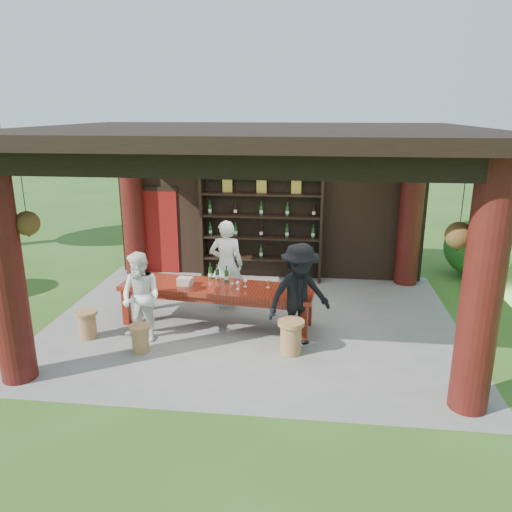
# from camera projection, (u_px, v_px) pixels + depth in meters

# --- Properties ---
(ground) EXTENTS (90.00, 90.00, 0.00)m
(ground) POSITION_uv_depth(u_px,v_px,m) (253.00, 321.00, 9.25)
(ground) COLOR #2D5119
(ground) RESTS_ON ground
(pavilion) EXTENTS (7.50, 6.00, 3.60)m
(pavilion) POSITION_uv_depth(u_px,v_px,m) (255.00, 204.00, 9.05)
(pavilion) COLOR slate
(pavilion) RESTS_ON ground
(wine_shelf) EXTENTS (2.74, 0.42, 2.41)m
(wine_shelf) POSITION_uv_depth(u_px,v_px,m) (261.00, 228.00, 11.25)
(wine_shelf) COLOR black
(wine_shelf) RESTS_ON ground
(tasting_table) EXTENTS (3.55, 1.24, 0.75)m
(tasting_table) POSITION_uv_depth(u_px,v_px,m) (217.00, 292.00, 8.95)
(tasting_table) COLOR #5F1A0D
(tasting_table) RESTS_ON ground
(stool_near_left) EXTENTS (0.35, 0.35, 0.46)m
(stool_near_left) POSITION_uv_depth(u_px,v_px,m) (140.00, 338.00, 8.04)
(stool_near_left) COLOR olive
(stool_near_left) RESTS_ON ground
(stool_near_right) EXTENTS (0.43, 0.43, 0.56)m
(stool_near_right) POSITION_uv_depth(u_px,v_px,m) (291.00, 336.00, 7.97)
(stool_near_right) COLOR olive
(stool_near_right) RESTS_ON ground
(stool_far_left) EXTENTS (0.37, 0.37, 0.49)m
(stool_far_left) POSITION_uv_depth(u_px,v_px,m) (87.00, 324.00, 8.53)
(stool_far_left) COLOR olive
(stool_far_left) RESTS_ON ground
(host) EXTENTS (0.67, 0.47, 1.77)m
(host) POSITION_uv_depth(u_px,v_px,m) (227.00, 265.00, 9.67)
(host) COLOR silver
(host) RESTS_ON ground
(guest_woman) EXTENTS (0.90, 0.81, 1.53)m
(guest_woman) POSITION_uv_depth(u_px,v_px,m) (141.00, 297.00, 8.34)
(guest_woman) COLOR white
(guest_woman) RESTS_ON ground
(guest_man) EXTENTS (1.29, 1.13, 1.74)m
(guest_man) POSITION_uv_depth(u_px,v_px,m) (299.00, 295.00, 8.14)
(guest_man) COLOR black
(guest_man) RESTS_ON ground
(table_bottles) EXTENTS (0.41, 0.21, 0.31)m
(table_bottles) POSITION_uv_depth(u_px,v_px,m) (218.00, 272.00, 9.15)
(table_bottles) COLOR #194C1E
(table_bottles) RESTS_ON tasting_table
(table_glasses) EXTENTS (0.73, 0.34, 0.15)m
(table_glasses) POSITION_uv_depth(u_px,v_px,m) (246.00, 283.00, 8.84)
(table_glasses) COLOR silver
(table_glasses) RESTS_ON tasting_table
(napkin_basket) EXTENTS (0.28, 0.20, 0.14)m
(napkin_basket) POSITION_uv_depth(u_px,v_px,m) (185.00, 281.00, 8.93)
(napkin_basket) COLOR #BF6672
(napkin_basket) RESTS_ON tasting_table
(shrubs) EXTENTS (18.89, 7.04, 1.36)m
(shrubs) POSITION_uv_depth(u_px,v_px,m) (311.00, 279.00, 9.87)
(shrubs) COLOR #194C14
(shrubs) RESTS_ON ground
(trees) EXTENTS (21.95, 8.78, 4.80)m
(trees) POSITION_uv_depth(u_px,v_px,m) (436.00, 132.00, 9.43)
(trees) COLOR #3F2819
(trees) RESTS_ON ground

